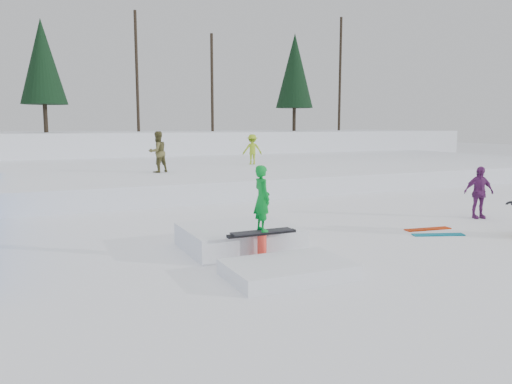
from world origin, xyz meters
name	(u,v)px	position (x,y,z in m)	size (l,w,h in m)	color
ground	(271,248)	(0.00, 0.00, 0.00)	(120.00, 120.00, 0.00)	white
snow_berm	(102,147)	(0.00, 30.00, 1.20)	(60.00, 14.00, 2.40)	white
snow_midrise	(138,173)	(0.00, 16.00, 0.40)	(50.00, 18.00, 0.80)	white
treeline	(183,67)	(6.18, 28.28, 7.45)	(40.24, 4.22, 10.50)	black
walker_olive	(158,152)	(0.10, 11.90, 1.74)	(0.91, 0.71, 1.87)	brown
walker_ygreen	(252,149)	(5.91, 14.37, 1.62)	(1.06, 0.61, 1.64)	#93BB1E
spectator_purple	(479,192)	(7.73, 0.77, 0.83)	(0.97, 0.41, 1.66)	#69256A
loose_board_red	(428,229)	(5.02, 0.09, 0.01)	(1.40, 0.28, 0.03)	#AB2403
loose_board_teal	(438,235)	(4.74, -0.60, 0.01)	(1.40, 0.28, 0.03)	#05657F
jib_rail_feature	(251,242)	(-0.72, -0.42, 0.30)	(2.60, 4.40, 2.11)	white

